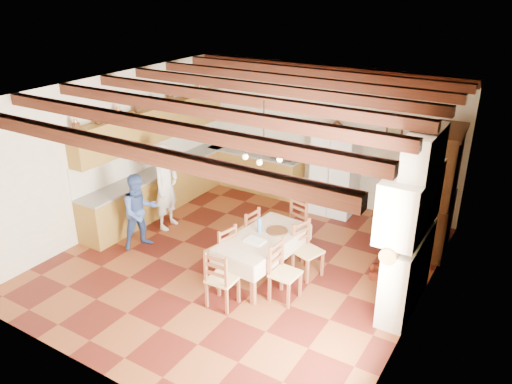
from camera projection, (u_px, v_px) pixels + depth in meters
floor at (242, 261)px, 8.88m from camera, size 6.00×6.50×0.02m
ceiling at (240, 93)px, 7.68m from camera, size 6.00×6.50×0.02m
wall_back at (323, 134)px, 10.84m from camera, size 6.00×0.02×3.00m
wall_front at (87, 275)px, 5.73m from camera, size 6.00×0.02×3.00m
wall_left at (112, 152)px, 9.72m from camera, size 0.02×6.50×3.00m
wall_right at (425, 227)px, 6.84m from camera, size 0.02×6.50×3.00m
ceiling_beams at (240, 99)px, 7.72m from camera, size 6.00×6.30×0.16m
lower_cabinets_left at (164, 188)px, 10.82m from camera, size 0.60×4.30×0.86m
lower_cabinets_back at (255, 171)px, 11.76m from camera, size 2.30×0.60×0.86m
countertop_left at (163, 169)px, 10.64m from camera, size 0.62×4.30×0.04m
countertop_back at (255, 153)px, 11.58m from camera, size 2.34×0.62×0.04m
backsplash_left at (151, 152)px, 10.65m from camera, size 0.03×4.30×0.60m
backsplash_back at (261, 137)px, 11.68m from camera, size 2.30×0.03×0.60m
upper_cabinets at (154, 124)px, 10.32m from camera, size 0.35×4.20×0.70m
fireplace at (407, 223)px, 7.18m from camera, size 0.56×1.60×2.80m
wall_picture at (395, 130)px, 9.93m from camera, size 0.34×0.03×0.42m
refrigerator at (335, 173)px, 10.42m from camera, size 0.89×0.74×1.73m
hutch at (440, 192)px, 8.86m from camera, size 0.62×1.30×2.29m
dining_table at (263, 241)px, 8.20m from camera, size 0.99×1.75×0.74m
chandelier at (264, 149)px, 7.57m from camera, size 0.47×0.47×0.03m
chair_left_near at (221, 250)px, 8.28m from camera, size 0.48×0.49×0.96m
chair_left_far at (245, 232)px, 8.85m from camera, size 0.44×0.46×0.96m
chair_right_near at (285, 273)px, 7.65m from camera, size 0.42×0.44×0.96m
chair_right_far at (308, 250)px, 8.27m from camera, size 0.51×0.52×0.96m
chair_end_near at (222, 278)px, 7.51m from camera, size 0.43×0.42×0.96m
chair_end_far at (292, 226)px, 9.06m from camera, size 0.50×0.49×0.96m
person_man at (166, 186)px, 9.77m from camera, size 0.49×0.69×1.75m
person_woman_blue at (140, 211)px, 9.09m from camera, size 0.78×0.85×1.43m
person_woman_red at (387, 228)px, 8.10m from camera, size 0.70×1.13×1.79m
microwave at (284, 152)px, 11.15m from camera, size 0.52×0.38×0.27m
fridge_vase at (337, 126)px, 10.03m from camera, size 0.34×0.34×0.31m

